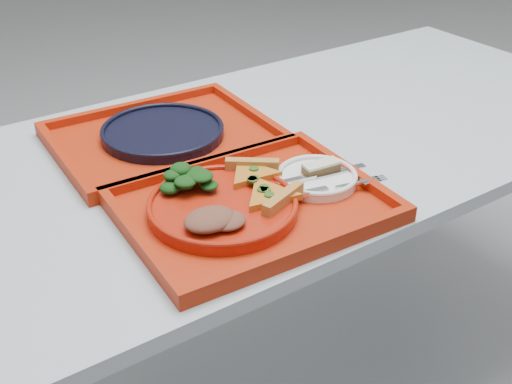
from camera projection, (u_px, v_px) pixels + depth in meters
ground at (300, 368)px, 1.82m from camera, size 10.00×10.00×0.00m
table at (310, 158)px, 1.47m from camera, size 1.60×0.80×0.75m
tray_main at (252, 208)px, 1.14m from camera, size 0.47×0.37×0.01m
tray_far at (163, 139)px, 1.37m from camera, size 0.46×0.37×0.01m
dinner_plate at (223, 208)px, 1.11m from camera, size 0.26×0.26×0.02m
side_plate at (317, 179)px, 1.20m from camera, size 0.15×0.15×0.01m
navy_plate at (163, 133)px, 1.37m from camera, size 0.26×0.26×0.02m
pizza_slice_a at (269, 193)px, 1.12m from camera, size 0.14×0.15×0.02m
pizza_slice_b at (251, 172)px, 1.18m from camera, size 0.15×0.15×0.02m
salad_heap at (187, 181)px, 1.12m from camera, size 0.10×0.09×0.05m
meat_portion at (210, 219)px, 1.04m from camera, size 0.09×0.07×0.03m
dessert_bar at (321, 167)px, 1.20m from camera, size 0.07×0.04×0.02m
knife at (322, 174)px, 1.19m from camera, size 0.18×0.05×0.01m
fork at (335, 187)px, 1.15m from camera, size 0.19×0.06×0.01m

